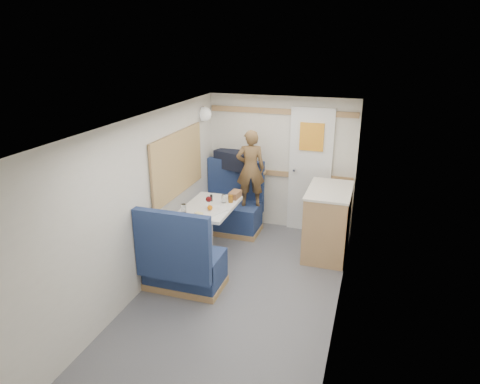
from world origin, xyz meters
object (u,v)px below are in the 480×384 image
(galley_counter, at_px, (327,221))
(bread_loaf, at_px, (235,195))
(duffel_bag, at_px, (233,160))
(tumbler_left, at_px, (184,208))
(tray, at_px, (211,212))
(tumbler_right, at_px, (224,199))
(bench_near, at_px, (183,266))
(cheese_block, at_px, (199,214))
(wine_glass, at_px, (209,200))
(orange_fruit, at_px, (210,208))
(bench_far, at_px, (231,211))
(dinette_table, at_px, (210,216))
(dome_light, at_px, (204,114))
(pepper_grinder, at_px, (211,198))
(person, at_px, (250,169))
(beer_glass, at_px, (231,199))

(galley_counter, relative_size, bread_loaf, 4.23)
(duffel_bag, distance_m, tumbler_left, 1.46)
(tray, relative_size, tumbler_right, 3.19)
(bench_near, bearing_deg, tumbler_right, 82.10)
(bench_near, bearing_deg, cheese_block, 88.54)
(wine_glass, xyz_separation_m, bread_loaf, (0.19, 0.48, -0.08))
(orange_fruit, relative_size, wine_glass, 0.40)
(galley_counter, bearing_deg, cheese_block, -147.56)
(bench_near, distance_m, tumbler_left, 0.77)
(bench_far, distance_m, tray, 1.15)
(cheese_block, xyz_separation_m, tumbler_left, (-0.24, 0.07, 0.02))
(bench_near, height_order, tumbler_left, bench_near)
(cheese_block, bearing_deg, galley_counter, 32.44)
(tray, bearing_deg, wine_glass, 125.29)
(duffel_bag, relative_size, bread_loaf, 2.57)
(dinette_table, bearing_deg, dome_light, 114.65)
(duffel_bag, relative_size, tumbler_right, 5.28)
(dome_light, height_order, pepper_grinder, dome_light)
(dome_light, xyz_separation_m, person, (0.70, -0.02, -0.74))
(cheese_block, xyz_separation_m, tumbler_right, (0.13, 0.54, 0.02))
(bench_far, bearing_deg, galley_counter, -12.10)
(duffel_bag, bearing_deg, beer_glass, -56.03)
(pepper_grinder, bearing_deg, beer_glass, 7.13)
(person, xyz_separation_m, pepper_grinder, (-0.34, -0.67, -0.25))
(tray, xyz_separation_m, orange_fruit, (-0.02, 0.02, 0.04))
(beer_glass, bearing_deg, tumbler_right, -157.25)
(orange_fruit, distance_m, cheese_block, 0.20)
(galley_counter, bearing_deg, bench_near, -136.06)
(tray, bearing_deg, cheese_block, -117.10)
(orange_fruit, bearing_deg, tumbler_left, -158.85)
(bench_near, xyz_separation_m, pepper_grinder, (-0.04, 1.03, 0.46))
(dinette_table, xyz_separation_m, person, (0.31, 0.83, 0.45))
(duffel_bag, height_order, tray, duffel_bag)
(galley_counter, relative_size, pepper_grinder, 10.24)
(dinette_table, bearing_deg, bench_near, -90.00)
(orange_fruit, bearing_deg, bread_loaf, 75.43)
(tray, height_order, orange_fruit, orange_fruit)
(bench_near, height_order, beer_glass, bench_near)
(dinette_table, bearing_deg, pepper_grinder, 103.01)
(bench_near, xyz_separation_m, beer_glass, (0.22, 1.06, 0.47))
(tumbler_right, xyz_separation_m, pepper_grinder, (-0.18, 0.00, -0.01))
(tray, distance_m, wine_glass, 0.16)
(tray, height_order, tumbler_left, tumbler_left)
(duffel_bag, distance_m, beer_glass, 1.00)
(dome_light, bearing_deg, tumbler_left, -81.84)
(tray, bearing_deg, orange_fruit, 137.54)
(tray, xyz_separation_m, cheese_block, (-0.09, -0.17, 0.03))
(galley_counter, bearing_deg, dinette_table, -159.46)
(tumbler_right, bearing_deg, person, 76.35)
(person, bearing_deg, dinette_table, 50.88)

